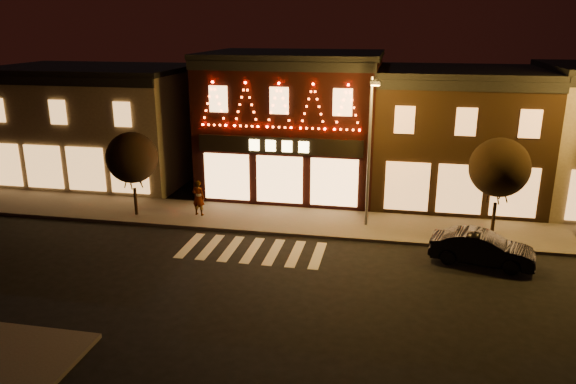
% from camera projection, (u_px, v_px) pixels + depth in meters
% --- Properties ---
extents(ground, '(120.00, 120.00, 0.00)m').
position_uv_depth(ground, '(226.00, 290.00, 21.25)').
color(ground, black).
rests_on(ground, ground).
extents(sidewalk_far, '(44.00, 4.00, 0.15)m').
position_uv_depth(sidewalk_far, '(310.00, 222.00, 28.36)').
color(sidewalk_far, '#47423D').
rests_on(sidewalk_far, ground).
extents(building_left, '(12.20, 8.28, 7.30)m').
position_uv_depth(building_left, '(97.00, 123.00, 35.71)').
color(building_left, brown).
rests_on(building_left, ground).
extents(building_pulp, '(10.20, 8.34, 8.30)m').
position_uv_depth(building_pulp, '(293.00, 122.00, 33.13)').
color(building_pulp, black).
rests_on(building_pulp, ground).
extents(building_right_a, '(9.20, 8.28, 7.50)m').
position_uv_depth(building_right_a, '(456.00, 135.00, 31.50)').
color(building_right_a, '#311F11').
rests_on(building_right_a, ground).
extents(streetlamp_mid, '(0.53, 1.69, 7.35)m').
position_uv_depth(streetlamp_mid, '(370.00, 141.00, 26.32)').
color(streetlamp_mid, '#59595E').
rests_on(streetlamp_mid, sidewalk_far).
extents(tree_left, '(2.65, 2.65, 4.42)m').
position_uv_depth(tree_left, '(132.00, 158.00, 28.36)').
color(tree_left, black).
rests_on(tree_left, sidewalk_far).
extents(tree_right, '(2.79, 2.79, 4.67)m').
position_uv_depth(tree_right, '(499.00, 168.00, 25.73)').
color(tree_right, black).
rests_on(tree_right, sidewalk_far).
extents(dark_sedan, '(4.50, 2.33, 1.41)m').
position_uv_depth(dark_sedan, '(482.00, 248.00, 23.41)').
color(dark_sedan, black).
rests_on(dark_sedan, ground).
extents(pedestrian, '(0.76, 0.57, 1.90)m').
position_uv_depth(pedestrian, '(198.00, 198.00, 28.90)').
color(pedestrian, gray).
rests_on(pedestrian, sidewalk_far).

